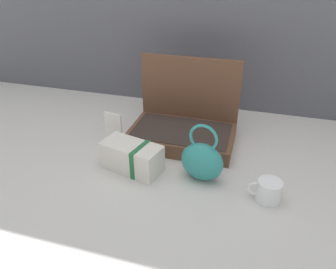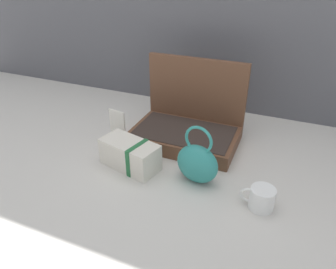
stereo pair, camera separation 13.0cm
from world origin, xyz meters
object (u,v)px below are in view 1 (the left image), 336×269
open_suitcase (184,123)px  coffee_mug (268,191)px  cream_toiletry_bag (132,157)px  teal_pouch_handbag (202,161)px  info_card_left (114,129)px

open_suitcase → coffee_mug: bearing=-41.6°
cream_toiletry_bag → coffee_mug: size_ratio=2.21×
teal_pouch_handbag → coffee_mug: 0.26m
teal_pouch_handbag → info_card_left: bearing=161.2°
cream_toiletry_bag → info_card_left: 0.22m
cream_toiletry_bag → coffee_mug: bearing=-4.8°
coffee_mug → cream_toiletry_bag: bearing=175.2°
open_suitcase → info_card_left: bearing=-154.4°
coffee_mug → teal_pouch_handbag: bearing=166.9°
open_suitcase → coffee_mug: size_ratio=3.99×
teal_pouch_handbag → coffee_mug: teal_pouch_handbag is taller
cream_toiletry_bag → info_card_left: size_ratio=1.67×
teal_pouch_handbag → coffee_mug: bearing=-13.1°
open_suitcase → teal_pouch_handbag: open_suitcase is taller
open_suitcase → teal_pouch_handbag: (0.14, -0.29, 0.00)m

